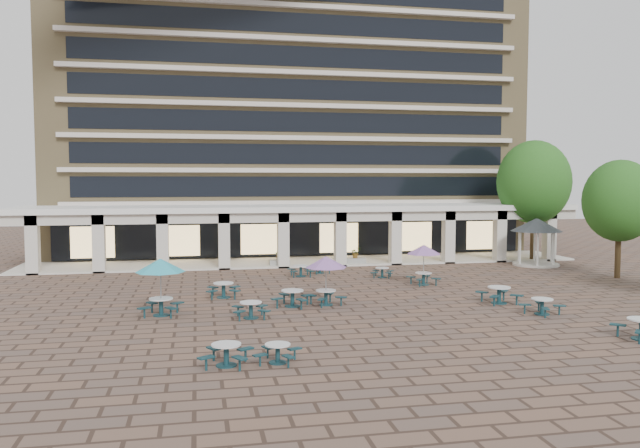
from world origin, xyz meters
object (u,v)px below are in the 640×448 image
at_px(picnic_table_0, 278,352).
at_px(planter_right, 356,257).
at_px(gazebo, 536,230).
at_px(picnic_table_1, 226,353).
at_px(planter_left, 280,260).

bearing_deg(picnic_table_0, planter_right, 90.96).
height_order(picnic_table_0, gazebo, gazebo).
xyz_separation_m(picnic_table_1, gazebo, (23.69, 20.90, 2.16)).
height_order(picnic_table_1, planter_right, planter_right).
xyz_separation_m(picnic_table_1, planter_left, (4.96, 23.90, 0.06)).
relative_size(planter_left, planter_right, 1.00).
bearing_deg(planter_left, picnic_table_0, -97.64).
relative_size(picnic_table_1, gazebo, 0.53).
relative_size(picnic_table_0, picnic_table_1, 0.92).
relative_size(picnic_table_0, gazebo, 0.49).
xyz_separation_m(gazebo, planter_left, (-18.73, 3.00, -2.10)).
relative_size(picnic_table_0, planter_left, 1.21).
bearing_deg(picnic_table_0, planter_left, 103.80).
bearing_deg(gazebo, picnic_table_1, -138.58).
bearing_deg(picnic_table_1, planter_right, 80.09).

